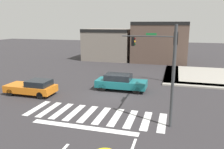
% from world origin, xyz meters
% --- Properties ---
extents(ground_plane, '(120.00, 120.00, 0.00)m').
position_xyz_m(ground_plane, '(0.00, 0.00, 0.00)').
color(ground_plane, '#302D30').
extents(crosswalk_near, '(9.60, 2.97, 0.01)m').
position_xyz_m(crosswalk_near, '(0.00, -4.50, 0.00)').
color(crosswalk_near, silver).
rests_on(crosswalk_near, ground_plane).
extents(curb_corner_northeast, '(10.00, 10.60, 0.15)m').
position_xyz_m(curb_corner_northeast, '(8.49, 9.42, 0.07)').
color(curb_corner_northeast, '#9E998E').
rests_on(curb_corner_northeast, ground_plane).
extents(storefront_row, '(16.82, 6.61, 6.39)m').
position_xyz_m(storefront_row, '(-0.79, 19.06, 2.99)').
color(storefront_row, gray).
rests_on(storefront_row, ground_plane).
extents(traffic_signal_southeast, '(0.32, 5.18, 6.11)m').
position_xyz_m(traffic_signal_southeast, '(5.05, -3.03, 4.20)').
color(traffic_signal_southeast, '#383A3D').
rests_on(traffic_signal_southeast, ground_plane).
extents(traffic_signal_northeast, '(5.79, 0.32, 5.34)m').
position_xyz_m(traffic_signal_northeast, '(3.00, 5.83, 3.69)').
color(traffic_signal_northeast, '#383A3D').
rests_on(traffic_signal_northeast, ground_plane).
extents(car_orange, '(4.36, 1.88, 1.37)m').
position_xyz_m(car_orange, '(-6.76, -1.84, 0.69)').
color(car_orange, orange).
rests_on(car_orange, ground_plane).
extents(car_teal, '(4.70, 1.87, 1.53)m').
position_xyz_m(car_teal, '(0.31, 1.66, 0.79)').
color(car_teal, '#196B70').
rests_on(car_teal, ground_plane).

